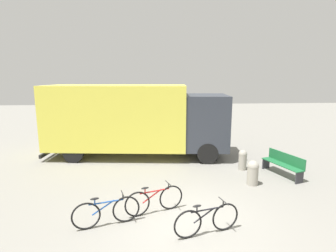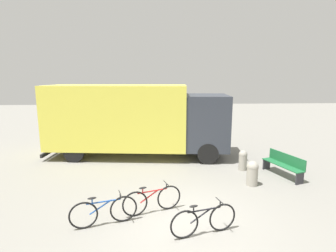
% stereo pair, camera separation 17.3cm
% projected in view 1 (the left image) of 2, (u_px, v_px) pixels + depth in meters
% --- Properties ---
extents(ground_plane, '(60.00, 60.00, 0.00)m').
position_uv_depth(ground_plane, '(186.00, 221.00, 6.90)').
color(ground_plane, gray).
extents(delivery_truck, '(8.59, 3.19, 3.36)m').
position_uv_depth(delivery_truck, '(134.00, 118.00, 12.28)').
color(delivery_truck, '#EAE04C').
rests_on(delivery_truck, ground).
extents(park_bench, '(0.91, 1.82, 0.86)m').
position_uv_depth(park_bench, '(283.00, 163.00, 10.03)').
color(park_bench, '#1E6638').
rests_on(park_bench, ground).
extents(bicycle_near, '(1.66, 0.59, 0.80)m').
position_uv_depth(bicycle_near, '(106.00, 212.00, 6.62)').
color(bicycle_near, black).
rests_on(bicycle_near, ground).
extents(bicycle_middle, '(1.63, 0.66, 0.80)m').
position_uv_depth(bicycle_middle, '(155.00, 200.00, 7.26)').
color(bicycle_middle, black).
rests_on(bicycle_middle, ground).
extents(bicycle_far, '(1.67, 0.57, 0.80)m').
position_uv_depth(bicycle_far, '(207.00, 220.00, 6.26)').
color(bicycle_far, black).
rests_on(bicycle_far, ground).
extents(bollard_near_bench, '(0.40, 0.40, 0.87)m').
position_uv_depth(bollard_near_bench, '(253.00, 172.00, 9.15)').
color(bollard_near_bench, '#9E998C').
rests_on(bollard_near_bench, ground).
extents(bollard_far_bench, '(0.34, 0.34, 0.82)m').
position_uv_depth(bollard_far_bench, '(243.00, 159.00, 10.66)').
color(bollard_far_bench, '#9E998C').
rests_on(bollard_far_bench, ground).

